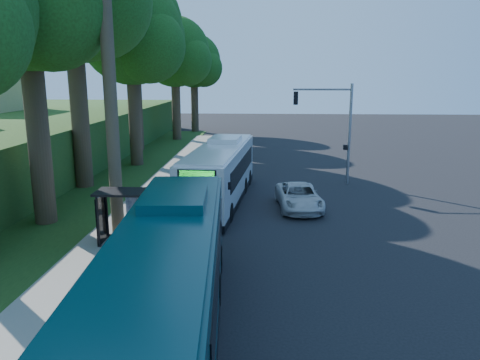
# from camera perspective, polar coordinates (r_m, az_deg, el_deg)

# --- Properties ---
(ground) EXTENTS (140.00, 140.00, 0.00)m
(ground) POSITION_cam_1_polar(r_m,az_deg,el_deg) (24.11, 5.58, -5.69)
(ground) COLOR black
(ground) RESTS_ON ground
(sidewalk) EXTENTS (4.50, 70.00, 0.12)m
(sidewalk) POSITION_cam_1_polar(r_m,az_deg,el_deg) (24.84, -11.56, -5.19)
(sidewalk) COLOR gray
(sidewalk) RESTS_ON ground
(red_curb) EXTENTS (0.25, 30.00, 0.13)m
(red_curb) POSITION_cam_1_polar(r_m,az_deg,el_deg) (20.67, -8.07, -8.78)
(red_curb) COLOR maroon
(red_curb) RESTS_ON ground
(grass_verge) EXTENTS (8.00, 70.00, 0.06)m
(grass_verge) POSITION_cam_1_polar(r_m,az_deg,el_deg) (31.20, -19.46, -2.03)
(grass_verge) COLOR #234719
(grass_verge) RESTS_ON ground
(bus_shelter) EXTENTS (3.20, 1.51, 2.55)m
(bus_shelter) POSITION_cam_1_polar(r_m,az_deg,el_deg) (21.70, -13.51, -3.11)
(bus_shelter) COLOR black
(bus_shelter) RESTS_ON ground
(stop_sign_pole) EXTENTS (0.35, 0.06, 3.17)m
(stop_sign_pole) POSITION_cam_1_polar(r_m,az_deg,el_deg) (19.17, -10.00, -4.20)
(stop_sign_pole) COLOR gray
(stop_sign_pole) RESTS_ON ground
(traffic_signal_pole) EXTENTS (4.10, 0.30, 7.00)m
(traffic_signal_pole) POSITION_cam_1_polar(r_m,az_deg,el_deg) (33.37, 11.55, 7.04)
(traffic_signal_pole) COLOR gray
(traffic_signal_pole) RESTS_ON ground
(tree_2) EXTENTS (8.82, 8.40, 15.12)m
(tree_2) POSITION_cam_1_polar(r_m,az_deg,el_deg) (40.39, -13.00, 16.53)
(tree_2) COLOR #382B1E
(tree_2) RESTS_ON ground
(tree_3) EXTENTS (10.08, 9.60, 17.28)m
(tree_3) POSITION_cam_1_polar(r_m,az_deg,el_deg) (48.73, -12.79, 17.62)
(tree_3) COLOR #382B1E
(tree_3) RESTS_ON ground
(tree_4) EXTENTS (8.40, 8.00, 14.14)m
(tree_4) POSITION_cam_1_polar(r_m,az_deg,el_deg) (55.82, -7.87, 14.83)
(tree_4) COLOR #382B1E
(tree_4) RESTS_ON ground
(tree_5) EXTENTS (7.35, 7.00, 12.86)m
(tree_5) POSITION_cam_1_polar(r_m,az_deg,el_deg) (63.53, -5.57, 13.94)
(tree_5) COLOR #382B1E
(tree_5) RESTS_ON ground
(white_bus) EXTENTS (3.66, 12.58, 3.70)m
(white_bus) POSITION_cam_1_polar(r_m,az_deg,el_deg) (28.41, -2.42, 0.97)
(white_bus) COLOR silver
(white_bus) RESTS_ON ground
(teal_bus) EXTENTS (3.74, 13.31, 3.92)m
(teal_bus) POSITION_cam_1_polar(r_m,az_deg,el_deg) (13.67, -8.73, -12.02)
(teal_bus) COLOR #0B363D
(teal_bus) RESTS_ON ground
(pickup) EXTENTS (2.76, 5.25, 1.41)m
(pickup) POSITION_cam_1_polar(r_m,az_deg,el_deg) (27.23, 7.19, -2.03)
(pickup) COLOR silver
(pickup) RESTS_ON ground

